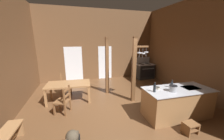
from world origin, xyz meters
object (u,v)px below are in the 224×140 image
stove_range (144,71)px  step_stool (190,127)px  ladderback_chair_near_window (65,84)px  bottle_tall_on_counter (154,88)px  kitchen_island (177,102)px  bottle_short_on_counter (172,85)px  ladderback_chair_by_post (64,101)px  stockpot_on_counter (173,88)px  mixing_bowl_on_counter (158,88)px  dining_table (69,85)px

stove_range → step_stool: size_ratio=3.55×
ladderback_chair_near_window → bottle_tall_on_counter: (2.72, -2.93, 0.61)m
kitchen_island → step_stool: size_ratio=5.88×
bottle_tall_on_counter → bottle_short_on_counter: bearing=10.9°
stove_range → bottle_tall_on_counter: 4.63m
ladderback_chair_by_post → stockpot_on_counter: bearing=-22.2°
ladderback_chair_near_window → bottle_short_on_counter: size_ratio=3.58×
ladderback_chair_near_window → mixing_bowl_on_counter: 4.07m
step_stool → ladderback_chair_by_post: size_ratio=0.39×
step_stool → ladderback_chair_near_window: 5.02m
bottle_tall_on_counter → bottle_short_on_counter: bottle_tall_on_counter is taller
ladderback_chair_by_post → dining_table: bearing=80.9°
stockpot_on_counter → ladderback_chair_near_window: bearing=137.0°
stockpot_on_counter → bottle_short_on_counter: bottle_short_on_counter is taller
ladderback_chair_by_post → kitchen_island: bearing=-18.9°
step_stool → bottle_short_on_counter: size_ratio=1.40×
step_stool → mixing_bowl_on_counter: size_ratio=2.31×
step_stool → bottle_tall_on_counter: 1.35m
step_stool → ladderback_chair_near_window: size_ratio=0.39×
dining_table → stockpot_on_counter: (3.07, -2.25, 0.38)m
stove_range → ladderback_chair_near_window: size_ratio=1.39×
kitchen_island → ladderback_chair_near_window: ladderback_chair_near_window is taller
ladderback_chair_near_window → mixing_bowl_on_counter: bearing=-42.9°
ladderback_chair_near_window → bottle_short_on_counter: bearing=-38.9°
step_stool → mixing_bowl_on_counter: mixing_bowl_on_counter is taller
kitchen_island → bottle_short_on_counter: bearing=131.0°
kitchen_island → bottle_short_on_counter: size_ratio=8.25×
dining_table → ladderback_chair_near_window: ladderback_chair_near_window is taller
mixing_bowl_on_counter → ladderback_chair_by_post: bearing=160.7°
bottle_tall_on_counter → dining_table: bearing=139.7°
stockpot_on_counter → mixing_bowl_on_counter: (-0.31, 0.30, -0.06)m
kitchen_island → bottle_tall_on_counter: bearing=179.0°
ladderback_chair_by_post → bottle_tall_on_counter: 2.98m
dining_table → bottle_short_on_counter: size_ratio=6.65×
step_stool → stockpot_on_counter: (-0.08, 0.68, 0.85)m
mixing_bowl_on_counter → bottle_short_on_counter: bottle_short_on_counter is taller
bottle_short_on_counter → step_stool: bearing=-96.4°
kitchen_island → stockpot_on_counter: size_ratio=7.13×
bottle_tall_on_counter → bottle_short_on_counter: 0.75m
kitchen_island → mixing_bowl_on_counter: (-0.63, 0.20, 0.50)m
dining_table → ladderback_chair_by_post: ladderback_chair_by_post is taller
stove_range → kitchen_island: bearing=-106.4°
ladderback_chair_near_window → bottle_tall_on_counter: bottle_tall_on_counter is taller
mixing_bowl_on_counter → dining_table: bearing=144.7°
bottle_short_on_counter → bottle_tall_on_counter: bearing=-169.1°
dining_table → ladderback_chair_near_window: 0.85m
kitchen_island → ladderback_chair_by_post: bearing=161.1°
dining_table → mixing_bowl_on_counter: size_ratio=10.93×
stove_range → bottle_tall_on_counter: (-2.08, -4.09, 0.58)m
stockpot_on_counter → bottle_tall_on_counter: size_ratio=1.02×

